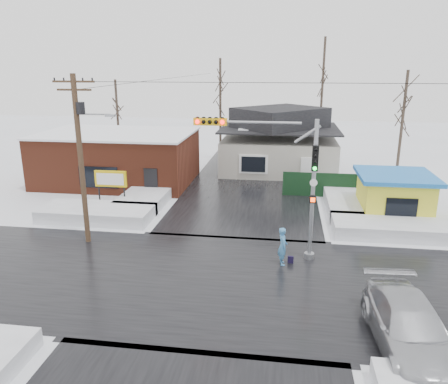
# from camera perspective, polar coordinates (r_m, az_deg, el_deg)

# --- Properties ---
(ground) EXTENTS (120.00, 120.00, 0.00)m
(ground) POSITION_cam_1_polar(r_m,az_deg,el_deg) (20.15, -0.26, -11.57)
(ground) COLOR white
(ground) RESTS_ON ground
(road_ns) EXTENTS (10.00, 120.00, 0.02)m
(road_ns) POSITION_cam_1_polar(r_m,az_deg,el_deg) (20.14, -0.26, -11.54)
(road_ns) COLOR black
(road_ns) RESTS_ON ground
(road_ew) EXTENTS (120.00, 10.00, 0.02)m
(road_ew) POSITION_cam_1_polar(r_m,az_deg,el_deg) (20.14, -0.26, -11.54)
(road_ew) COLOR black
(road_ew) RESTS_ON ground
(snowbank_nw) EXTENTS (7.00, 3.00, 0.80)m
(snowbank_nw) POSITION_cam_1_polar(r_m,az_deg,el_deg) (28.67, -16.24, -2.68)
(snowbank_nw) COLOR white
(snowbank_nw) RESTS_ON ground
(snowbank_ne) EXTENTS (7.00, 3.00, 0.80)m
(snowbank_ne) POSITION_cam_1_polar(r_m,az_deg,el_deg) (26.98, 21.39, -4.38)
(snowbank_ne) COLOR white
(snowbank_ne) RESTS_ON ground
(snowbank_nside_w) EXTENTS (3.00, 8.00, 0.80)m
(snowbank_nside_w) POSITION_cam_1_polar(r_m,az_deg,el_deg) (32.41, -9.45, -0.04)
(snowbank_nside_w) COLOR white
(snowbank_nside_w) RESTS_ON ground
(snowbank_nside_e) EXTENTS (3.00, 8.00, 0.80)m
(snowbank_nside_e) POSITION_cam_1_polar(r_m,az_deg,el_deg) (31.26, 15.85, -1.06)
(snowbank_nside_e) COLOR white
(snowbank_nside_e) RESTS_ON ground
(traffic_signal) EXTENTS (6.05, 0.68, 7.00)m
(traffic_signal) POSITION_cam_1_polar(r_m,az_deg,el_deg) (21.15, 7.45, 2.84)
(traffic_signal) COLOR gray
(traffic_signal) RESTS_ON ground
(utility_pole) EXTENTS (3.15, 0.44, 9.00)m
(utility_pole) POSITION_cam_1_polar(r_m,az_deg,el_deg) (23.98, -18.16, 5.17)
(utility_pole) COLOR #382619
(utility_pole) RESTS_ON ground
(brick_building) EXTENTS (12.20, 8.20, 4.12)m
(brick_building) POSITION_cam_1_polar(r_m,az_deg,el_deg) (36.99, -13.66, 4.44)
(brick_building) COLOR maroon
(brick_building) RESTS_ON ground
(marquee_sign) EXTENTS (2.20, 0.21, 2.55)m
(marquee_sign) POSITION_cam_1_polar(r_m,az_deg,el_deg) (30.42, -14.58, 1.54)
(marquee_sign) COLOR black
(marquee_sign) RESTS_ON ground
(house) EXTENTS (10.40, 8.40, 5.76)m
(house) POSITION_cam_1_polar(r_m,az_deg,el_deg) (40.19, 7.21, 6.49)
(house) COLOR #B7B2A5
(house) RESTS_ON ground
(kiosk) EXTENTS (4.60, 4.60, 2.88)m
(kiosk) POSITION_cam_1_polar(r_m,az_deg,el_deg) (29.54, 21.30, -0.43)
(kiosk) COLOR yellow
(kiosk) RESTS_ON ground
(fence) EXTENTS (8.00, 0.12, 1.80)m
(fence) POSITION_cam_1_polar(r_m,az_deg,el_deg) (32.97, 14.63, 0.83)
(fence) COLOR black
(fence) RESTS_ON ground
(tree_far_left) EXTENTS (3.00, 3.00, 10.00)m
(tree_far_left) POSITION_cam_1_polar(r_m,az_deg,el_deg) (44.12, -0.49, 14.46)
(tree_far_left) COLOR #332821
(tree_far_left) RESTS_ON ground
(tree_far_mid) EXTENTS (3.00, 3.00, 12.00)m
(tree_far_mid) POSITION_cam_1_polar(r_m,az_deg,el_deg) (45.73, 12.91, 16.13)
(tree_far_mid) COLOR #332821
(tree_far_mid) RESTS_ON ground
(tree_far_right) EXTENTS (3.00, 3.00, 9.00)m
(tree_far_right) POSITION_cam_1_polar(r_m,az_deg,el_deg) (38.82, 22.63, 11.80)
(tree_far_right) COLOR #332821
(tree_far_right) RESTS_ON ground
(tree_far_west) EXTENTS (3.00, 3.00, 8.00)m
(tree_far_west) POSITION_cam_1_polar(r_m,az_deg,el_deg) (44.90, -13.90, 12.00)
(tree_far_west) COLOR #332821
(tree_far_west) RESTS_ON ground
(pedestrian) EXTENTS (0.57, 0.76, 1.89)m
(pedestrian) POSITION_cam_1_polar(r_m,az_deg,el_deg) (21.49, 7.67, -7.06)
(pedestrian) COLOR #4487BF
(pedestrian) RESTS_ON ground
(car) EXTENTS (2.70, 5.92, 1.68)m
(car) POSITION_cam_1_polar(r_m,az_deg,el_deg) (16.75, 23.08, -15.99)
(car) COLOR #B4B5BB
(car) RESTS_ON ground
(shopping_bag) EXTENTS (0.29, 0.15, 0.35)m
(shopping_bag) POSITION_cam_1_polar(r_m,az_deg,el_deg) (21.97, 8.69, -8.77)
(shopping_bag) COLOR black
(shopping_bag) RESTS_ON ground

